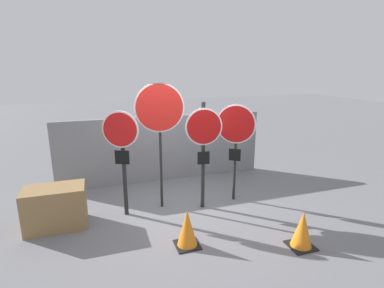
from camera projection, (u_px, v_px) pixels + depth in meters
ground_plane at (183, 208)px, 6.14m from camera, size 40.00×40.00×0.00m
fence_back at (163, 148)px, 7.49m from camera, size 5.14×0.12×1.64m
stop_sign_0 at (122, 145)px, 5.48m from camera, size 0.63×0.31×2.06m
stop_sign_1 at (160, 114)px, 5.68m from camera, size 0.94×0.19×2.54m
stop_sign_2 at (204, 139)px, 5.79m from camera, size 0.72×0.18×2.17m
stop_sign_3 at (236, 132)px, 6.12m from camera, size 0.69×0.46×2.08m
traffic_cone_0 at (302, 230)px, 4.76m from camera, size 0.40×0.40×0.61m
traffic_cone_1 at (187, 228)px, 4.79m from camera, size 0.39×0.39×0.63m
storage_crate at (56, 208)px, 5.33m from camera, size 1.04×0.61×0.76m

